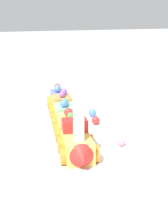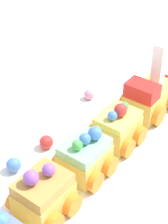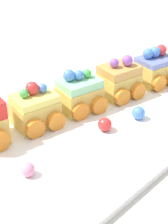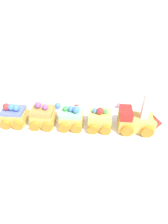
# 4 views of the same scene
# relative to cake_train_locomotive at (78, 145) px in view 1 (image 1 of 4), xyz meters

# --- Properties ---
(ground_plane) EXTENTS (10.00, 10.00, 0.00)m
(ground_plane) POSITION_rel_cake_train_locomotive_xyz_m (-0.16, 0.07, -0.04)
(ground_plane) COLOR beige
(display_board) EXTENTS (0.70, 0.35, 0.01)m
(display_board) POSITION_rel_cake_train_locomotive_xyz_m (-0.16, 0.07, -0.04)
(display_board) COLOR white
(display_board) RESTS_ON ground_plane
(cake_train_locomotive) EXTENTS (0.14, 0.09, 0.12)m
(cake_train_locomotive) POSITION_rel_cake_train_locomotive_xyz_m (0.00, 0.00, 0.00)
(cake_train_locomotive) COLOR #E0BC56
(cake_train_locomotive) RESTS_ON display_board
(cake_car_lemon) EXTENTS (0.08, 0.09, 0.08)m
(cake_car_lemon) POSITION_rel_cake_train_locomotive_xyz_m (-0.12, 0.02, -0.00)
(cake_car_lemon) COLOR #E0BC56
(cake_car_lemon) RESTS_ON display_board
(cake_car_mint) EXTENTS (0.08, 0.09, 0.08)m
(cake_car_mint) POSITION_rel_cake_train_locomotive_xyz_m (-0.20, 0.04, -0.00)
(cake_car_mint) COLOR #E0BC56
(cake_car_mint) RESTS_ON display_board
(cake_car_caramel) EXTENTS (0.08, 0.09, 0.08)m
(cake_car_caramel) POSITION_rel_cake_train_locomotive_xyz_m (-0.29, 0.06, -0.00)
(cake_car_caramel) COLOR #E0BC56
(cake_car_caramel) RESTS_ON display_board
(cake_car_blueberry) EXTENTS (0.08, 0.09, 0.07)m
(cake_car_blueberry) POSITION_rel_cake_train_locomotive_xyz_m (-0.38, 0.08, -0.00)
(cake_car_blueberry) COLOR #E0BC56
(cake_car_blueberry) RESTS_ON display_board
(gumball_pink) EXTENTS (0.02, 0.02, 0.02)m
(gumball_pink) POSITION_rel_cake_train_locomotive_xyz_m (-0.02, 0.11, -0.02)
(gumball_pink) COLOR pink
(gumball_pink) RESTS_ON display_board
(gumball_red) EXTENTS (0.02, 0.02, 0.02)m
(gumball_red) POSITION_rel_cake_train_locomotive_xyz_m (-0.18, 0.12, -0.02)
(gumball_red) COLOR red
(gumball_red) RESTS_ON display_board
(gumball_blue) EXTENTS (0.02, 0.02, 0.02)m
(gumball_blue) POSITION_rel_cake_train_locomotive_xyz_m (-0.24, 0.14, -0.02)
(gumball_blue) COLOR #4C84E0
(gumball_blue) RESTS_ON display_board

